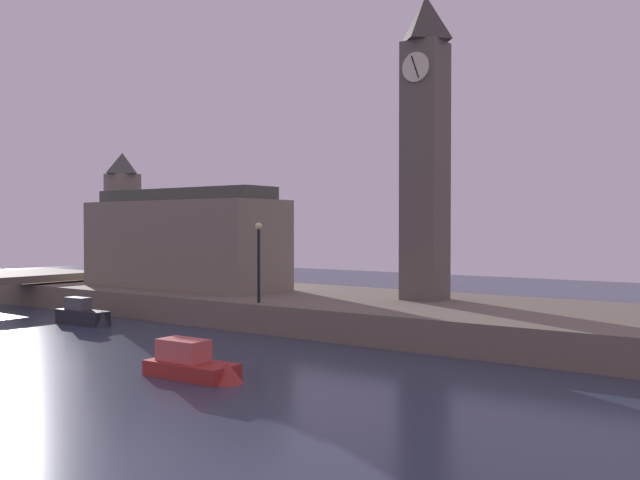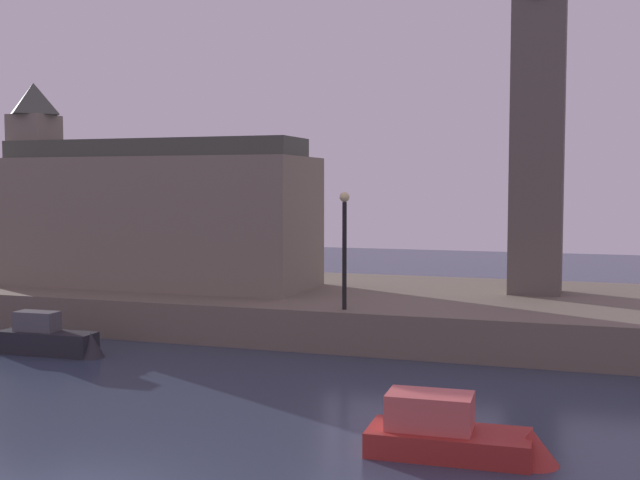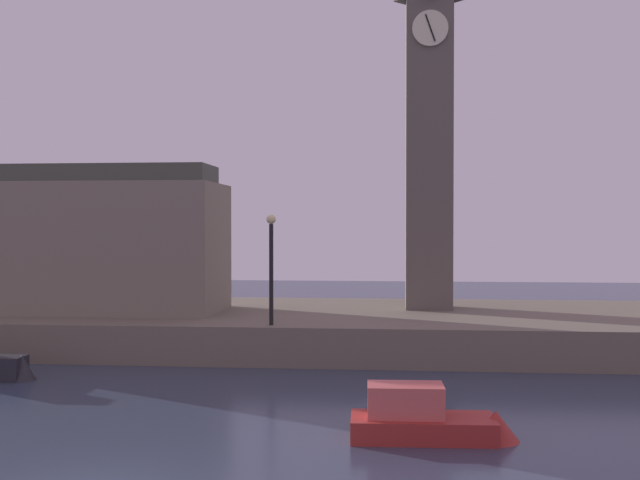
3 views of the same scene
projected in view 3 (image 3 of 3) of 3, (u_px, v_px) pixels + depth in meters
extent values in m
cube|color=#6B6051|center=(265.00, 327.00, 34.90)|extent=(70.00, 12.00, 1.50)
cube|color=#5B544C|center=(429.00, 155.00, 35.48)|extent=(2.08, 2.08, 13.95)
cylinder|color=beige|center=(430.00, 28.00, 34.29)|extent=(1.58, 0.12, 1.58)
cube|color=black|center=(430.00, 28.00, 34.22)|extent=(0.47, 0.04, 1.21)
cube|color=slate|center=(61.00, 247.00, 34.64)|extent=(14.24, 5.11, 5.60)
cube|color=#42473D|center=(61.00, 175.00, 34.58)|extent=(13.52, 3.07, 0.80)
cylinder|color=black|center=(271.00, 275.00, 29.53)|extent=(0.16, 0.16, 3.82)
sphere|color=#F2E099|center=(271.00, 219.00, 29.49)|extent=(0.36, 0.36, 0.36)
cube|color=maroon|center=(423.00, 428.00, 19.26)|extent=(3.59, 1.66, 0.56)
cube|color=#CC5651|center=(405.00, 400.00, 19.29)|extent=(1.91, 1.14, 0.79)
cone|color=maroon|center=(496.00, 428.00, 19.09)|extent=(1.43, 1.43, 0.88)
cone|color=#232328|center=(22.00, 367.00, 26.57)|extent=(0.97, 0.97, 0.88)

